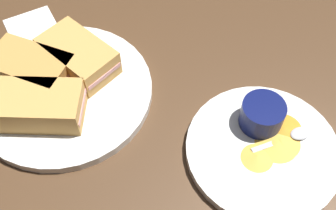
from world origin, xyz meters
The scene contains 12 objects.
ground_plane centered at (0.00, 0.00, -1.50)cm, with size 110.00×110.00×3.00cm, color #4C331E.
plate_sandwich_main centered at (-3.96, -9.41, 0.80)cm, with size 29.46×29.46×1.60cm, color white.
sandwich_half_near centered at (-6.41, -4.38, 4.00)cm, with size 14.10×9.33×4.80cm.
sandwich_half_far centered at (-8.99, -11.86, 4.00)cm, with size 15.05×12.82×4.80cm.
sandwich_half_extra centered at (-1.50, -14.44, 4.00)cm, with size 14.34×14.75×4.80cm.
ramekin_dark_sauce centered at (-2.02, -15.75, 3.77)cm, with size 6.08×6.08×4.04cm.
spoon_by_dark_ramekin centered at (-3.37, -10.83, 1.96)cm, with size 4.06×9.89×0.80cm.
plate_chips_companion centered at (24.99, 7.71, 0.80)cm, with size 23.30×23.30×1.60cm, color white.
ramekin_light_gravy centered at (21.50, 10.62, 3.90)cm, with size 6.67×6.67×4.30cm.
spoon_by_gravy_ramekin centered at (26.58, 12.38, 1.96)cm, with size 4.59×9.81×0.80cm.
plantain_chip_scatter centered at (25.55, 9.90, 1.90)cm, with size 9.56×13.83×0.60cm.
paper_napkin_folded centered at (-20.73, -5.98, 0.20)cm, with size 11.00×9.00×0.40cm, color white.
Camera 1 is at (38.43, -22.30, 54.90)cm, focal length 43.26 mm.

